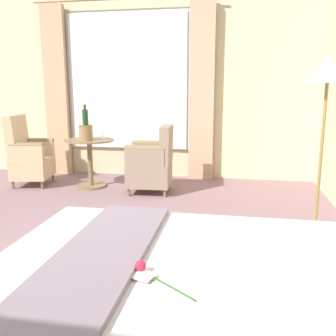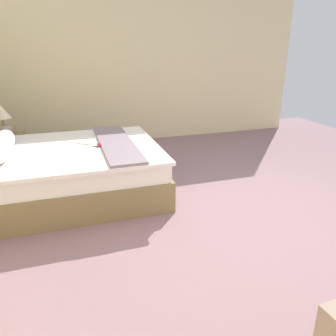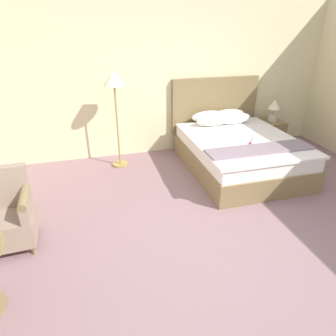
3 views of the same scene
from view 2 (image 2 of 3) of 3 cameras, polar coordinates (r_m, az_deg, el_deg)
ground_plane at (r=3.64m, az=11.43°, el=-8.26°), size 8.03×8.03×0.00m
wall_far_side at (r=6.30m, az=-2.90°, el=17.36°), size 0.12×5.76×2.72m
bed at (r=4.08m, az=-18.40°, el=-0.19°), size 1.72×2.23×1.37m
nightstand at (r=5.21m, az=-25.94°, el=2.28°), size 0.46×0.45×0.54m
bedside_lamp at (r=5.09m, az=-26.87°, el=7.86°), size 0.24×0.24×0.42m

